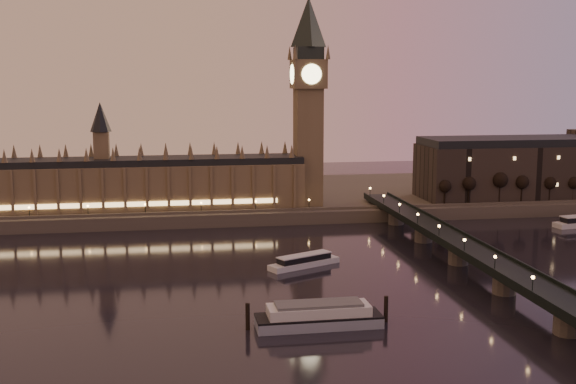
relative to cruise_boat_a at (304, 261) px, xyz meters
name	(u,v)px	position (x,y,z in m)	size (l,w,h in m)	color
ground	(216,290)	(-34.26, -24.97, -2.04)	(700.00, 700.00, 0.00)	black
far_embankment	(251,198)	(-4.26, 140.03, 0.96)	(560.00, 130.00, 6.00)	#423D35
palace_of_westminster	(115,178)	(-74.39, 96.02, 19.67)	(180.00, 26.62, 52.00)	brown
big_ben	(308,89)	(19.72, 96.02, 61.91)	(17.68, 17.68, 104.00)	brown
westminster_bridge	(479,263)	(57.35, -24.97, 3.48)	(13.20, 260.00, 15.30)	black
city_block	(558,165)	(160.67, 105.96, 20.20)	(155.00, 45.00, 34.00)	black
bare_tree_0	(442,185)	(85.91, 84.03, 14.34)	(6.82, 6.82, 13.87)	black
bare_tree_1	(470,184)	(100.33, 84.03, 14.34)	(6.82, 6.82, 13.87)	black
bare_tree_2	(497,183)	(114.74, 84.03, 14.34)	(6.82, 6.82, 13.87)	black
bare_tree_3	(523,183)	(129.16, 84.03, 14.34)	(6.82, 6.82, 13.87)	black
bare_tree_4	(549,182)	(143.58, 84.03, 14.34)	(6.82, 6.82, 13.87)	black
bare_tree_5	(575,181)	(157.99, 84.03, 14.34)	(6.82, 6.82, 13.87)	black
cruise_boat_a	(304,261)	(0.00, 0.00, 0.00)	(28.68, 18.50, 4.63)	silver
moored_barge	(319,316)	(-8.00, -65.06, 1.14)	(41.03, 10.15, 7.52)	#848FA8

